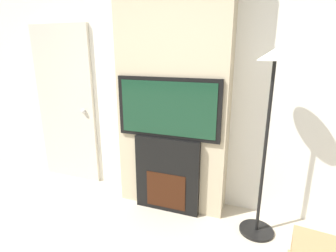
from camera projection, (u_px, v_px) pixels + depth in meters
name	position (u px, v px, depth m)	size (l,w,h in m)	color
wall_back	(178.00, 85.00, 2.91)	(6.00, 0.06, 2.70)	silver
chimney_breast	(173.00, 87.00, 2.74)	(1.19, 0.30, 2.70)	#BCAD8E
fireplace	(168.00, 174.00, 2.87)	(0.71, 0.15, 0.84)	black
television	(168.00, 108.00, 2.66)	(1.10, 0.07, 0.63)	black
floor_lamp	(270.00, 108.00, 2.25)	(0.33, 0.33, 1.74)	black
entry_door	(66.00, 106.00, 3.46)	(0.87, 0.09, 2.04)	beige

